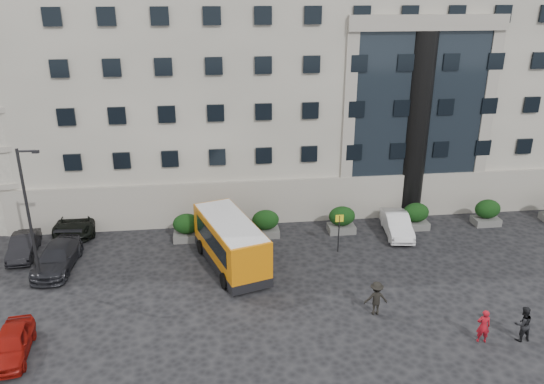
{
  "coord_description": "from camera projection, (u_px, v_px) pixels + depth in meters",
  "views": [
    {
      "loc": [
        -2.17,
        -24.15,
        15.71
      ],
      "look_at": [
        1.07,
        3.08,
        5.0
      ],
      "focal_mm": 35.0,
      "sensor_mm": 36.0,
      "label": 1
    }
  ],
  "objects": [
    {
      "name": "pedestrian_c",
      "position": [
        376.0,
        298.0,
        26.85
      ],
      "size": [
        1.22,
        0.75,
        1.84
      ],
      "primitive_type": "imported",
      "rotation": [
        0.0,
        0.0,
        3.09
      ],
      "color": "black",
      "rests_on": "ground"
    },
    {
      "name": "entrance_column",
      "position": [
        416.0,
        128.0,
        36.78
      ],
      "size": [
        1.8,
        1.8,
        13.0
      ],
      "primitive_type": "cylinder",
      "color": "black",
      "rests_on": "ground"
    },
    {
      "name": "parked_car_d",
      "position": [
        78.0,
        219.0,
        36.33
      ],
      "size": [
        2.85,
        5.74,
        1.57
      ],
      "primitive_type": "imported",
      "rotation": [
        0.0,
        0.0,
        0.04
      ],
      "color": "black",
      "rests_on": "ground"
    },
    {
      "name": "ground",
      "position": [
        259.0,
        301.0,
        28.3
      ],
      "size": [
        120.0,
        120.0,
        0.0
      ],
      "primitive_type": "plane",
      "color": "black",
      "rests_on": "ground"
    },
    {
      "name": "civic_building",
      "position": [
        303.0,
        68.0,
        46.03
      ],
      "size": [
        44.0,
        24.0,
        18.0
      ],
      "primitive_type": "cube",
      "color": "gray",
      "rests_on": "ground"
    },
    {
      "name": "white_taxi",
      "position": [
        397.0,
        224.0,
        35.61
      ],
      "size": [
        2.06,
        4.56,
        1.45
      ],
      "primitive_type": "imported",
      "rotation": [
        0.0,
        0.0,
        -0.12
      ],
      "color": "silver",
      "rests_on": "ground"
    },
    {
      "name": "hedge_c",
      "position": [
        342.0,
        219.0,
        35.88
      ],
      "size": [
        1.8,
        1.26,
        1.84
      ],
      "color": "#565653",
      "rests_on": "ground"
    },
    {
      "name": "street_lamp",
      "position": [
        30.0,
        214.0,
        28.17
      ],
      "size": [
        1.16,
        0.18,
        8.0
      ],
      "color": "#262628",
      "rests_on": "ground"
    },
    {
      "name": "hedge_a",
      "position": [
        187.0,
        227.0,
        34.73
      ],
      "size": [
        1.8,
        1.26,
        1.84
      ],
      "color": "#565653",
      "rests_on": "ground"
    },
    {
      "name": "pedestrian_b",
      "position": [
        523.0,
        324.0,
        24.87
      ],
      "size": [
        0.91,
        0.73,
        1.79
      ],
      "primitive_type": "imported",
      "rotation": [
        0.0,
        0.0,
        3.2
      ],
      "color": "black",
      "rests_on": "ground"
    },
    {
      "name": "bus_stop_sign",
      "position": [
        339.0,
        227.0,
        32.9
      ],
      "size": [
        0.5,
        0.08,
        2.52
      ],
      "color": "#262628",
      "rests_on": "ground"
    },
    {
      "name": "parked_car_c",
      "position": [
        57.0,
        257.0,
        31.29
      ],
      "size": [
        2.32,
        5.09,
        1.44
      ],
      "primitive_type": "imported",
      "rotation": [
        0.0,
        0.0,
        -0.06
      ],
      "color": "black",
      "rests_on": "ground"
    },
    {
      "name": "hedge_d",
      "position": [
        416.0,
        216.0,
        36.45
      ],
      "size": [
        1.8,
        1.26,
        1.84
      ],
      "color": "#565653",
      "rests_on": "ground"
    },
    {
      "name": "hedge_e",
      "position": [
        487.0,
        212.0,
        37.02
      ],
      "size": [
        1.8,
        1.26,
        1.84
      ],
      "color": "#565653",
      "rests_on": "ground"
    },
    {
      "name": "pedestrian_a",
      "position": [
        483.0,
        326.0,
        24.76
      ],
      "size": [
        0.69,
        0.52,
        1.72
      ],
      "primitive_type": "imported",
      "rotation": [
        0.0,
        0.0,
        2.95
      ],
      "color": "maroon",
      "rests_on": "ground"
    },
    {
      "name": "red_truck",
      "position": [
        48.0,
        175.0,
        43.09
      ],
      "size": [
        2.31,
        4.79,
        2.56
      ],
      "rotation": [
        0.0,
        0.0,
        0.02
      ],
      "color": "#9B250B",
      "rests_on": "ground"
    },
    {
      "name": "parked_car_a",
      "position": [
        12.0,
        344.0,
        23.87
      ],
      "size": [
        1.91,
        3.95,
        1.3
      ],
      "primitive_type": "imported",
      "rotation": [
        0.0,
        0.0,
        0.1
      ],
      "color": "maroon",
      "rests_on": "ground"
    },
    {
      "name": "hedge_b",
      "position": [
        266.0,
        223.0,
        35.31
      ],
      "size": [
        1.8,
        1.26,
        1.84
      ],
      "color": "#565653",
      "rests_on": "ground"
    },
    {
      "name": "minibus",
      "position": [
        230.0,
        241.0,
        31.26
      ],
      "size": [
        4.4,
        7.42,
        2.93
      ],
      "rotation": [
        0.0,
        0.0,
        0.3
      ],
      "color": "#C76B09",
      "rests_on": "ground"
    },
    {
      "name": "parked_car_b",
      "position": [
        24.0,
        246.0,
        32.81
      ],
      "size": [
        1.76,
        4.1,
        1.31
      ],
      "primitive_type": "imported",
      "rotation": [
        0.0,
        0.0,
        0.09
      ],
      "color": "black",
      "rests_on": "ground"
    }
  ]
}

